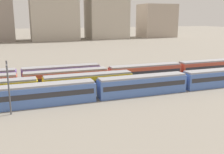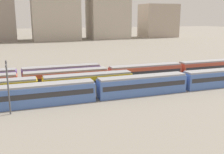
% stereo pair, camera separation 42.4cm
% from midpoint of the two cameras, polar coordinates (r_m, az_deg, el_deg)
% --- Properties ---
extents(train_track_0, '(74.70, 3.06, 3.75)m').
position_cam_midpoint_polar(train_track_0, '(47.94, -3.72, -2.68)').
color(train_track_0, '#4C70BC').
rests_on(train_track_0, ground_plane).
extents(train_track_2, '(93.60, 3.06, 3.75)m').
position_cam_midpoint_polar(train_track_2, '(57.03, -10.13, -0.30)').
color(train_track_2, '#BC4C38').
rests_on(train_track_2, ground_plane).
extents(catenary_pole_0, '(0.24, 3.20, 8.51)m').
position_cam_midpoint_polar(catenary_pole_0, '(42.75, -21.94, -1.59)').
color(catenary_pole_0, '#4C4C51').
rests_on(catenary_pole_0, ground_plane).
extents(distant_building_3, '(29.31, 21.46, 42.93)m').
position_cam_midpoint_polar(distant_building_3, '(175.19, -12.75, 14.93)').
color(distant_building_3, '#B2A899').
rests_on(distant_building_3, ground_plane).
extents(distant_building_4, '(26.22, 21.73, 51.22)m').
position_cam_midpoint_polar(distant_building_4, '(183.27, -1.32, 16.44)').
color(distant_building_4, '#B2A899').
rests_on(distant_building_4, ground_plane).
extents(distant_building_5, '(24.99, 18.44, 23.53)m').
position_cam_midpoint_polar(distant_building_5, '(198.73, 9.67, 12.01)').
color(distant_building_5, '#A89989').
rests_on(distant_building_5, ground_plane).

